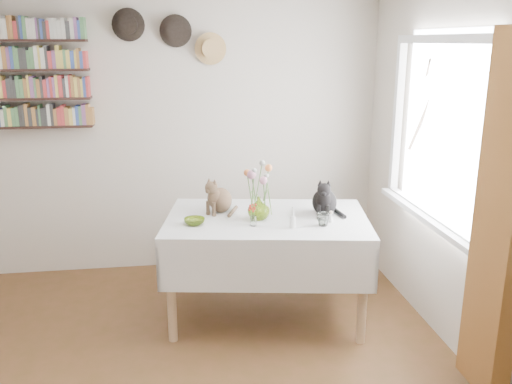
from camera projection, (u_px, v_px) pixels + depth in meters
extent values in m
cube|color=beige|center=(163.00, 138.00, 5.00)|extent=(4.04, 0.04, 2.54)
cube|color=beige|center=(510.00, 197.00, 3.12)|extent=(0.04, 4.54, 2.54)
cube|color=white|center=(441.00, 132.00, 3.81)|extent=(0.01, 1.40, 1.20)
cube|color=white|center=(450.00, 39.00, 3.64)|extent=(0.06, 1.52, 0.06)
cube|color=white|center=(433.00, 217.00, 3.98)|extent=(0.06, 1.52, 0.06)
cube|color=white|center=(501.00, 152.00, 3.11)|extent=(0.06, 0.06, 1.20)
cube|color=white|center=(400.00, 118.00, 4.50)|extent=(0.06, 0.06, 1.20)
cube|color=white|center=(429.00, 217.00, 3.97)|extent=(0.12, 1.50, 0.04)
cube|color=brown|center=(501.00, 221.00, 3.02)|extent=(0.12, 0.38, 2.10)
cube|color=white|center=(267.00, 221.00, 4.14)|extent=(1.67, 1.22, 0.07)
cylinder|color=tan|center=(171.00, 293.00, 3.87)|extent=(0.07, 0.07, 0.75)
cylinder|color=tan|center=(363.00, 295.00, 3.84)|extent=(0.07, 0.07, 0.75)
cylinder|color=tan|center=(187.00, 250.00, 4.66)|extent=(0.07, 0.07, 0.75)
cylinder|color=tan|center=(346.00, 252.00, 4.64)|extent=(0.07, 0.07, 0.75)
imported|color=#A5C338|center=(259.00, 208.00, 4.06)|extent=(0.23, 0.23, 0.18)
imported|color=#A5C338|center=(194.00, 221.00, 3.96)|extent=(0.17, 0.17, 0.05)
imported|color=white|center=(323.00, 219.00, 3.93)|extent=(0.14, 0.14, 0.10)
cylinder|color=white|center=(293.00, 222.00, 3.89)|extent=(0.04, 0.04, 0.09)
cylinder|color=white|center=(293.00, 211.00, 3.87)|extent=(0.02, 0.02, 0.07)
cylinder|color=white|center=(253.00, 221.00, 3.93)|extent=(0.05, 0.05, 0.08)
cone|color=white|center=(331.00, 218.00, 4.02)|extent=(0.05, 0.05, 0.06)
sphere|color=beige|center=(331.00, 212.00, 4.01)|extent=(0.03, 0.03, 0.03)
cylinder|color=#4C7233|center=(255.00, 194.00, 4.04)|extent=(0.01, 0.01, 0.30)
sphere|color=#C37A95|center=(255.00, 174.00, 4.00)|extent=(0.07, 0.07, 0.07)
cylinder|color=#4C7233|center=(265.00, 197.00, 4.02)|extent=(0.01, 0.01, 0.26)
sphere|color=#C37A95|center=(265.00, 180.00, 3.99)|extent=(0.06, 0.06, 0.06)
cylinder|color=#4C7233|center=(266.00, 190.00, 4.06)|extent=(0.01, 0.01, 0.34)
sphere|color=orange|center=(266.00, 168.00, 4.02)|extent=(0.06, 0.06, 0.06)
cylinder|color=#4C7233|center=(250.00, 192.00, 4.06)|extent=(0.01, 0.01, 0.31)
sphere|color=orange|center=(250.00, 172.00, 4.02)|extent=(0.05, 0.05, 0.05)
cylinder|color=#4C7233|center=(258.00, 188.00, 4.07)|extent=(0.01, 0.01, 0.37)
sphere|color=#999E93|center=(258.00, 164.00, 4.02)|extent=(0.04, 0.04, 0.04)
cylinder|color=#4C7233|center=(253.00, 193.00, 3.99)|extent=(0.01, 0.01, 0.33)
sphere|color=#999E93|center=(253.00, 171.00, 3.95)|extent=(0.04, 0.04, 0.04)
cylinder|color=#4C7233|center=(269.00, 196.00, 4.00)|extent=(0.01, 0.01, 0.29)
sphere|color=#999E93|center=(269.00, 177.00, 3.97)|extent=(0.04, 0.04, 0.04)
cube|color=black|center=(34.00, 126.00, 4.70)|extent=(1.00, 0.16, 0.02)
cube|color=black|center=(31.00, 99.00, 4.64)|extent=(1.00, 0.16, 0.02)
cube|color=black|center=(28.00, 70.00, 4.58)|extent=(1.00, 0.16, 0.02)
cube|color=black|center=(25.00, 40.00, 4.51)|extent=(1.00, 0.16, 0.02)
cylinder|color=black|center=(128.00, 25.00, 4.64)|extent=(0.28, 0.02, 0.28)
cylinder|color=black|center=(128.00, 25.00, 4.60)|extent=(0.16, 0.08, 0.16)
cylinder|color=black|center=(176.00, 31.00, 4.71)|extent=(0.28, 0.02, 0.28)
cylinder|color=black|center=(176.00, 31.00, 4.67)|extent=(0.16, 0.08, 0.16)
cylinder|color=tan|center=(210.00, 49.00, 4.79)|extent=(0.28, 0.02, 0.28)
cylinder|color=tan|center=(211.00, 49.00, 4.75)|extent=(0.16, 0.08, 0.16)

